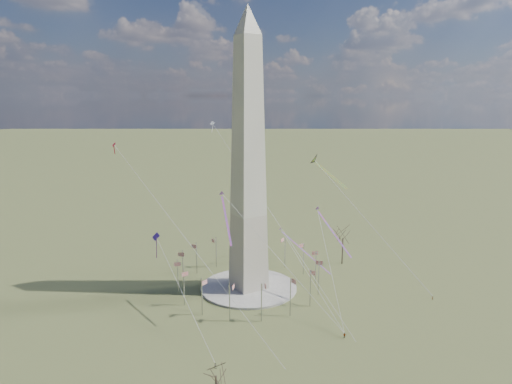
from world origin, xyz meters
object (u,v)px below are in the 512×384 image
washington_monument (248,162)px  person_east (433,298)px  person_west (215,366)px  tree_near (343,236)px  kite_delta_black (316,162)px

washington_monument → person_east: (49.67, -43.55, -47.19)m
washington_monument → person_east: size_ratio=65.66×
person_east → person_west: 84.19m
tree_near → person_west: bearing=-154.3°
tree_near → person_east: (2.43, -43.67, -11.65)m
person_east → person_west: bearing=-13.2°
washington_monument → person_east: washington_monument is taller
tree_near → kite_delta_black: bearing=111.9°
kite_delta_black → tree_near: bearing=84.0°
washington_monument → tree_near: bearing=0.1°
washington_monument → kite_delta_black: bearing=17.0°
washington_monument → person_west: bearing=-131.4°
person_east → kite_delta_black: bearing=-92.5°
person_west → washington_monument: bearing=-92.4°
washington_monument → tree_near: (47.24, 0.12, -35.55)m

